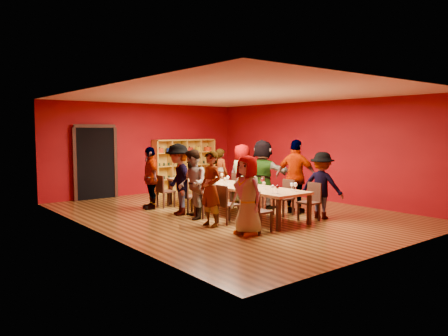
{
  "coord_description": "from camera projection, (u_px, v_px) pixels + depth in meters",
  "views": [
    {
      "loc": [
        -7.01,
        -8.55,
        2.13
      ],
      "look_at": [
        -0.04,
        0.23,
        1.15
      ],
      "focal_mm": 35.0,
      "sensor_mm": 36.0,
      "label": 1
    }
  ],
  "objects": [
    {
      "name": "wine_glass_10",
      "position": [
        222.0,
        175.0,
        12.01
      ],
      "size": [
        0.08,
        0.08,
        0.19
      ],
      "color": "white",
      "rests_on": "tasting_table"
    },
    {
      "name": "chair_person_right_1",
      "position": [
        286.0,
        195.0,
        10.9
      ],
      "size": [
        0.42,
        0.42,
        0.89
      ],
      "color": "black",
      "rests_on": "ground"
    },
    {
      "name": "chair_person_left_1",
      "position": [
        225.0,
        202.0,
        9.88
      ],
      "size": [
        0.42,
        0.42,
        0.89
      ],
      "color": "black",
      "rests_on": "ground"
    },
    {
      "name": "person_left_4",
      "position": [
        150.0,
        178.0,
        11.76
      ],
      "size": [
        0.68,
        1.07,
        1.68
      ],
      "primitive_type": "imported",
      "rotation": [
        0.0,
        0.0,
        -1.83
      ],
      "color": "#515157",
      "rests_on": "ground"
    },
    {
      "name": "room_shell",
      "position": [
        231.0,
        155.0,
        11.07
      ],
      "size": [
        7.1,
        9.1,
        3.04
      ],
      "color": "#503215",
      "rests_on": "ground"
    },
    {
      "name": "person_right_1",
      "position": [
        296.0,
        177.0,
        11.1
      ],
      "size": [
        0.86,
        1.21,
        1.89
      ],
      "primitive_type": "imported",
      "rotation": [
        0.0,
        0.0,
        1.93
      ],
      "color": "#5785B3",
      "rests_on": "ground"
    },
    {
      "name": "chair_person_left_0",
      "position": [
        257.0,
        209.0,
        9.06
      ],
      "size": [
        0.42,
        0.42,
        0.89
      ],
      "color": "black",
      "rests_on": "ground"
    },
    {
      "name": "person_left_2",
      "position": [
        192.0,
        184.0,
        10.4
      ],
      "size": [
        0.73,
        0.92,
        1.68
      ],
      "primitive_type": "imported",
      "rotation": [
        0.0,
        0.0,
        -1.98
      ],
      "color": "#4A494E",
      "rests_on": "ground"
    },
    {
      "name": "doorway",
      "position": [
        95.0,
        163.0,
        13.45
      ],
      "size": [
        1.4,
        0.17,
        2.3
      ],
      "color": "black",
      "rests_on": "ground"
    },
    {
      "name": "person_left_3",
      "position": [
        178.0,
        179.0,
        10.91
      ],
      "size": [
        0.81,
        1.25,
        1.79
      ],
      "primitive_type": "imported",
      "rotation": [
        0.0,
        0.0,
        -1.88
      ],
      "color": "#C48391",
      "rests_on": "ground"
    },
    {
      "name": "shelving_unit",
      "position": [
        184.0,
        163.0,
        15.35
      ],
      "size": [
        2.4,
        0.4,
        1.8
      ],
      "color": "gold",
      "rests_on": "ground"
    },
    {
      "name": "wine_glass_14",
      "position": [
        264.0,
        184.0,
        10.17
      ],
      "size": [
        0.07,
        0.07,
        0.18
      ],
      "color": "white",
      "rests_on": "tasting_table"
    },
    {
      "name": "tasting_table",
      "position": [
        231.0,
        186.0,
        11.14
      ],
      "size": [
        1.1,
        4.5,
        0.75
      ],
      "color": "tan",
      "rests_on": "ground"
    },
    {
      "name": "wine_glass_15",
      "position": [
        217.0,
        175.0,
        12.05
      ],
      "size": [
        0.08,
        0.08,
        0.19
      ],
      "color": "white",
      "rests_on": "tasting_table"
    },
    {
      "name": "wine_glass_16",
      "position": [
        201.0,
        177.0,
        11.51
      ],
      "size": [
        0.08,
        0.08,
        0.2
      ],
      "color": "white",
      "rests_on": "tasting_table"
    },
    {
      "name": "chair_person_left_3",
      "position": [
        187.0,
        194.0,
        11.1
      ],
      "size": [
        0.42,
        0.42,
        0.89
      ],
      "color": "black",
      "rests_on": "ground"
    },
    {
      "name": "wine_glass_6",
      "position": [
        241.0,
        178.0,
        11.28
      ],
      "size": [
        0.08,
        0.08,
        0.21
      ],
      "color": "white",
      "rests_on": "tasting_table"
    },
    {
      "name": "wine_glass_8",
      "position": [
        273.0,
        187.0,
        9.53
      ],
      "size": [
        0.07,
        0.07,
        0.18
      ],
      "color": "white",
      "rests_on": "tasting_table"
    },
    {
      "name": "wine_glass_1",
      "position": [
        216.0,
        179.0,
        11.03
      ],
      "size": [
        0.07,
        0.07,
        0.19
      ],
      "color": "white",
      "rests_on": "tasting_table"
    },
    {
      "name": "wine_glass_17",
      "position": [
        277.0,
        187.0,
        9.47
      ],
      "size": [
        0.08,
        0.08,
        0.19
      ],
      "color": "white",
      "rests_on": "tasting_table"
    },
    {
      "name": "person_left_1",
      "position": [
        211.0,
        189.0,
        9.6
      ],
      "size": [
        0.47,
        0.63,
        1.67
      ],
      "primitive_type": "imported",
      "rotation": [
        0.0,
        0.0,
        -1.53
      ],
      "color": "#131636",
      "rests_on": "ground"
    },
    {
      "name": "carafe_a",
      "position": [
        215.0,
        179.0,
        11.32
      ],
      "size": [
        0.1,
        0.1,
        0.24
      ],
      "color": "white",
      "rests_on": "tasting_table"
    },
    {
      "name": "person_right_0",
      "position": [
        322.0,
        185.0,
        10.47
      ],
      "size": [
        0.74,
        1.12,
        1.61
      ],
      "primitive_type": "imported",
      "rotation": [
        0.0,
        0.0,
        1.9
      ],
      "color": "#C3838B",
      "rests_on": "ground"
    },
    {
      "name": "wine_glass_9",
      "position": [
        178.0,
        173.0,
        12.44
      ],
      "size": [
        0.09,
        0.09,
        0.22
      ],
      "color": "white",
      "rests_on": "tasting_table"
    },
    {
      "name": "wine_glass_18",
      "position": [
        199.0,
        174.0,
        12.0
      ],
      "size": [
        0.09,
        0.09,
        0.22
      ],
      "color": "white",
      "rests_on": "tasting_table"
    },
    {
      "name": "chair_person_right_0",
      "position": [
        311.0,
        200.0,
        10.26
      ],
      "size": [
        0.42,
        0.42,
        0.89
      ],
      "color": "black",
      "rests_on": "ground"
    },
    {
      "name": "carafe_b",
      "position": [
        254.0,
        181.0,
        10.78
      ],
      "size": [
        0.11,
        0.11,
        0.26
      ],
      "color": "white",
      "rests_on": "tasting_table"
    },
    {
      "name": "wine_bottle",
      "position": [
        194.0,
        174.0,
        12.7
      ],
      "size": [
        0.09,
        0.09,
        0.28
      ],
      "color": "#123316",
      "rests_on": "tasting_table"
    },
    {
      "name": "spittoon_bowl",
      "position": [
        240.0,
        182.0,
        11.13
      ],
      "size": [
        0.29,
        0.29,
        0.16
      ],
      "primitive_type": "ellipsoid",
      "color": "#B4B7BC",
      "rests_on": "tasting_table"
    },
    {
      "name": "person_right_2",
      "position": [
        263.0,
        174.0,
        11.86
      ],
      "size": [
        1.14,
        1.79,
        1.87
      ],
      "primitive_type": "imported",
      "rotation": [
        0.0,
        0.0,
        1.97
      ],
      "color": "#515156",
      "rests_on": "ground"
    },
    {
      "name": "wine_glass_5",
      "position": [
        292.0,
        185.0,
        9.97
      ],
      "size": [
        0.07,
        0.07,
        0.18
      ],
      "color": "white",
      "rests_on": "tasting_table"
    },
    {
      "name": "person_right_3",
      "position": [
        242.0,
        174.0,
        12.66
      ],
      "size": [
        0.59,
        0.9,
        1.72
      ],
      "primitive_type": "imported",
      "rotation": [
        0.0,
        0.0,
        1.74
      ],
      "color": "silver",
      "rests_on": "ground"
    },
    {
      "name": "wine_glass_3",
      "position": [
        225.0,
        180.0,
        10.81
      ],
      "size": [
        0.08,
        0.08,
        0.21
      ],
      "color": "white",
      "rests_on": "tasting_table"
    },
    {
      "name": "wine_glass_0",
      "position": [
        238.0,
        177.0,
        11.38
      ],
      "size": [
        0.08,
        0.08,
        0.21
      ],
      "color": "white",
      "rests_on": "tasting_table"
    },
    {
      "name": "chair_person_right_3",
      "position": [
        233.0,
        187.0,
        12.5
      ],
      "size": [
        0.42,
        0.42,
        0.89
      ],
      "color": "black",
      "rests_on": "ground"
    },
    {
      "name": "person_right_4",
      "position": [
        221.0,
        174.0,
        13.43
      ],
      "size": [
        0.43,
        0.58,
        1.56
      ],
      "primitive_type": "imported",
      "rotation": [
        0.0,
        0.0,
        1.6
      ],
      "color": "#161B3D",
      "rests_on": "ground"
    },
    {
      "name": "wine_glass_12",
      "position": [
        185.0,
        174.0,
        12.3
      ],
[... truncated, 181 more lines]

